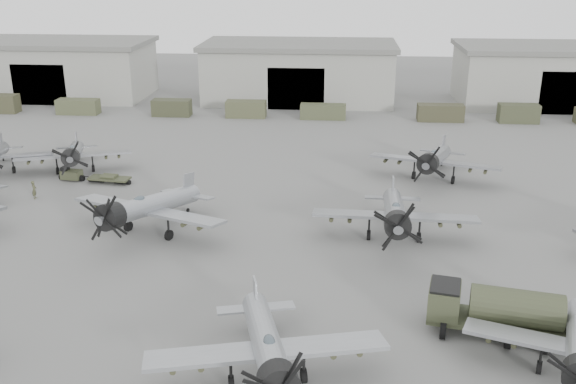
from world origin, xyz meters
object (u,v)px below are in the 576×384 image
(aircraft_mid_2, at_px, (395,213))
(aircraft_far_1, at_px, (434,159))
(fuel_tanker, at_px, (495,308))
(tug_trailer, at_px, (86,176))
(ground_crew, at_px, (34,190))
(aircraft_near_1, at_px, (268,349))
(aircraft_mid_1, at_px, (145,207))
(aircraft_far_0, at_px, (74,153))

(aircraft_mid_2, distance_m, aircraft_far_1, 15.31)
(fuel_tanker, height_order, tug_trailer, fuel_tanker)
(tug_trailer, height_order, ground_crew, ground_crew)
(aircraft_near_1, distance_m, aircraft_mid_2, 20.15)
(aircraft_mid_1, relative_size, fuel_tanker, 1.60)
(aircraft_mid_1, relative_size, aircraft_far_1, 1.03)
(aircraft_mid_1, height_order, fuel_tanker, aircraft_mid_1)
(fuel_tanker, xyz_separation_m, ground_crew, (-36.79, 19.42, -0.88))
(aircraft_far_1, bearing_deg, aircraft_far_0, -162.46)
(aircraft_far_0, relative_size, aircraft_far_1, 0.91)
(fuel_tanker, bearing_deg, aircraft_far_0, 154.77)
(aircraft_mid_1, relative_size, aircraft_mid_2, 1.02)
(aircraft_far_1, height_order, tug_trailer, aircraft_far_1)
(aircraft_near_1, relative_size, fuel_tanker, 1.54)
(aircraft_mid_2, bearing_deg, fuel_tanker, -66.94)
(aircraft_near_1, bearing_deg, tug_trailer, 111.23)
(ground_crew, bearing_deg, fuel_tanker, -127.84)
(aircraft_near_1, height_order, aircraft_mid_2, aircraft_mid_2)
(aircraft_near_1, xyz_separation_m, aircraft_far_1, (12.57, 33.13, 0.04))
(fuel_tanker, bearing_deg, aircraft_far_1, 101.42)
(aircraft_mid_1, height_order, aircraft_far_0, aircraft_mid_1)
(aircraft_mid_2, xyz_separation_m, tug_trailer, (-29.14, 11.82, -1.80))
(tug_trailer, bearing_deg, aircraft_far_0, 137.77)
(aircraft_near_1, height_order, aircraft_far_0, aircraft_near_1)
(aircraft_mid_1, bearing_deg, aircraft_far_1, 53.32)
(fuel_tanker, bearing_deg, ground_crew, 163.67)
(aircraft_mid_2, distance_m, aircraft_far_0, 34.23)
(tug_trailer, bearing_deg, aircraft_far_1, 11.88)
(aircraft_mid_1, xyz_separation_m, aircraft_mid_2, (19.36, 0.53, -0.08))
(aircraft_far_0, bearing_deg, aircraft_mid_2, -43.31)
(aircraft_mid_2, relative_size, ground_crew, 7.59)
(aircraft_mid_2, xyz_separation_m, aircraft_far_1, (4.85, 14.52, -0.02))
(aircraft_mid_1, xyz_separation_m, aircraft_far_0, (-11.79, 14.71, -0.31))
(aircraft_near_1, height_order, aircraft_far_1, aircraft_far_1)
(aircraft_mid_1, xyz_separation_m, fuel_tanker, (24.18, -12.13, -0.68))
(aircraft_near_1, bearing_deg, aircraft_far_0, 111.64)
(aircraft_far_0, distance_m, tug_trailer, 3.48)
(ground_crew, bearing_deg, aircraft_mid_2, -111.95)
(aircraft_far_1, distance_m, fuel_tanker, 27.18)
(aircraft_far_0, bearing_deg, fuel_tanker, -55.56)
(aircraft_near_1, distance_m, fuel_tanker, 13.89)
(tug_trailer, bearing_deg, fuel_tanker, -28.44)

